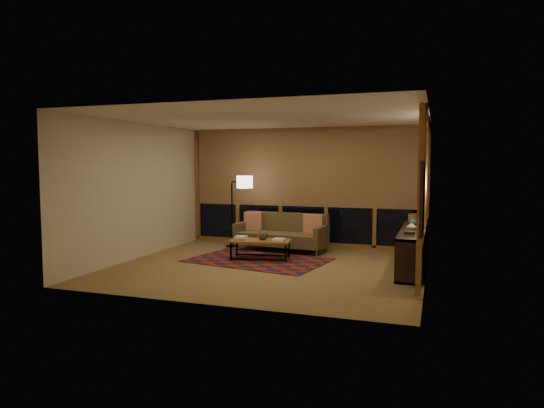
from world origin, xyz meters
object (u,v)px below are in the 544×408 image
(coffee_table, at_px, (260,250))
(floor_lamp, at_px, (232,211))
(sofa, at_px, (281,233))
(bookshelf, at_px, (412,248))

(coffee_table, height_order, floor_lamp, floor_lamp)
(sofa, relative_size, coffee_table, 1.65)
(sofa, xyz_separation_m, coffee_table, (-0.08, -1.05, -0.20))
(sofa, relative_size, bookshelf, 0.68)
(coffee_table, distance_m, bookshelf, 2.87)
(floor_lamp, bearing_deg, coffee_table, -29.74)
(floor_lamp, xyz_separation_m, bookshelf, (4.00, -0.96, -0.46))
(sofa, xyz_separation_m, bookshelf, (2.77, -0.78, -0.04))
(coffee_table, bearing_deg, sofa, 76.74)
(coffee_table, height_order, bookshelf, bookshelf)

